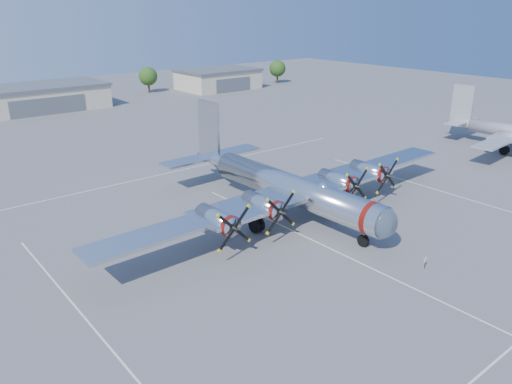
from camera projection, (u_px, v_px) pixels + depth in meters
ground at (297, 233)px, 49.78m from camera, size 260.00×260.00×0.00m
parking_lines at (309, 239)px, 48.51m from camera, size 60.00×50.08×0.01m
hangar_center at (37, 98)px, 108.43m from camera, size 28.60×14.60×5.40m
hangar_east at (218, 79)px, 136.84m from camera, size 20.60×14.60×5.40m
tree_east at (148, 76)px, 130.05m from camera, size 4.80×4.80×6.64m
tree_far_east at (277, 68)px, 146.72m from camera, size 4.80×4.80×6.64m
main_bomber_b29 at (283, 212)px, 54.83m from camera, size 47.46×32.97×10.35m
twin_engine_east at (507, 148)px, 79.98m from camera, size 30.43×23.10×9.11m
info_placard at (425, 261)px, 42.72m from camera, size 0.53×0.16×1.03m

